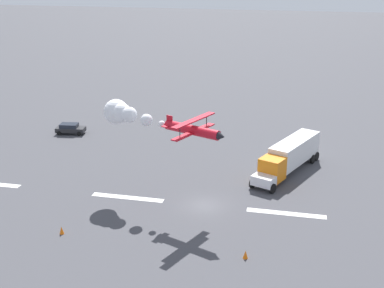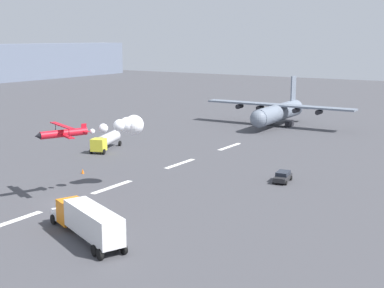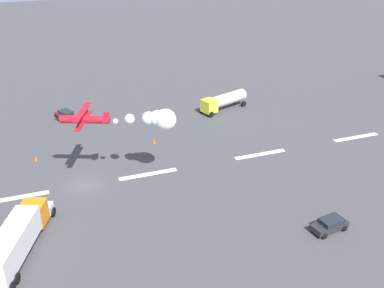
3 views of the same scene
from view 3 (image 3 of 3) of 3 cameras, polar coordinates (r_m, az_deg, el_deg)
ground_plane at (r=61.32m, az=-13.13°, el=-5.03°), size 440.00×440.00×0.00m
runway_stripe_3 at (r=61.27m, az=-21.00°, el=-6.24°), size 8.00×0.90×0.01m
runway_stripe_4 at (r=62.52m, az=-5.45°, el=-3.74°), size 8.00×0.90×0.01m
runway_stripe_5 at (r=68.10m, az=8.43°, el=-1.27°), size 8.00×0.90×0.01m
runway_stripe_6 at (r=77.07m, az=19.62°, el=0.79°), size 8.00×0.90×0.01m
stunt_biplane_red at (r=57.11m, az=-5.76°, el=3.08°), size 14.26×8.43×2.71m
semi_truck_orange at (r=50.68m, az=-20.70°, el=-10.63°), size 7.72×13.34×3.70m
fuel_tanker_truck at (r=82.83m, az=3.91°, el=5.38°), size 9.59×5.57×2.90m
followme_car_yellow at (r=53.58m, az=16.68°, el=-9.48°), size 4.43×2.52×1.52m
airport_staff_sedan at (r=81.96m, az=-15.37°, el=3.53°), size 3.49×4.67×1.52m
traffic_cone_near at (r=69.14m, az=-18.77°, el=-1.69°), size 0.44×0.44×0.75m
traffic_cone_far at (r=70.69m, az=-4.70°, el=0.35°), size 0.44×0.44×0.75m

